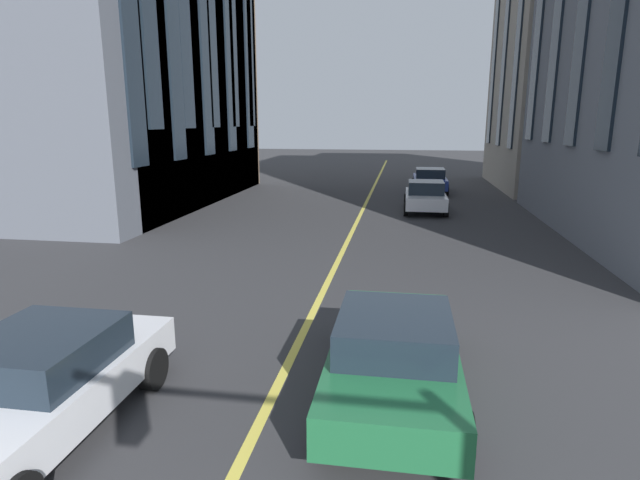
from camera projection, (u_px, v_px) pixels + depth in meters
lane_centre_line at (337, 262)px, 15.03m from camera, size 80.00×0.16×0.01m
car_blue_oncoming at (430, 180)px, 29.65m from camera, size 4.40×1.95×1.37m
car_white_mid at (35, 387)px, 6.58m from camera, size 4.40×1.95×1.37m
car_white_parked_b at (425, 196)px, 23.21m from camera, size 3.90×1.89×1.40m
car_green_far at (394, 353)px, 7.55m from camera, size 4.40×1.95×1.37m
building_right_near at (604, 30)px, 29.34m from camera, size 11.37×10.69×18.19m
building_left_far at (77, 20)px, 24.43m from camera, size 16.95×12.68×17.35m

